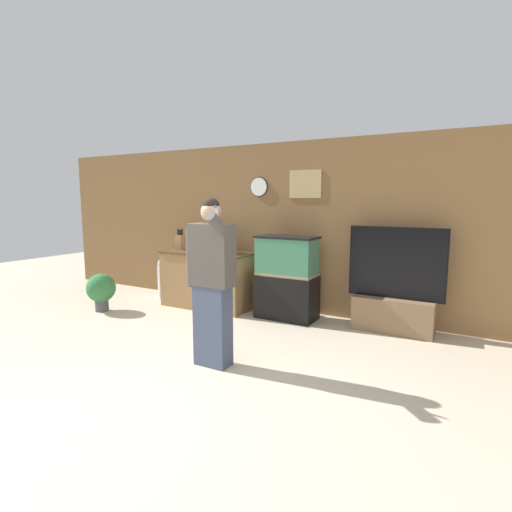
# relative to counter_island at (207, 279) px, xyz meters

# --- Properties ---
(ground_plane) EXTENTS (18.00, 18.00, 0.00)m
(ground_plane) POSITION_rel_counter_island_xyz_m (1.31, -2.63, -0.45)
(ground_plane) COLOR beige
(wall_back_paneled) EXTENTS (10.00, 0.08, 2.60)m
(wall_back_paneled) POSITION_rel_counter_island_xyz_m (1.31, 0.54, 0.85)
(wall_back_paneled) COLOR brown
(wall_back_paneled) RESTS_ON ground_plane
(counter_island) EXTENTS (1.51, 0.63, 0.91)m
(counter_island) POSITION_rel_counter_island_xyz_m (0.00, 0.00, 0.00)
(counter_island) COLOR olive
(counter_island) RESTS_ON ground_plane
(microwave) EXTENTS (0.48, 0.39, 0.30)m
(microwave) POSITION_rel_counter_island_xyz_m (0.13, 0.00, 0.60)
(microwave) COLOR silver
(microwave) RESTS_ON counter_island
(knife_block) EXTENTS (0.13, 0.11, 0.35)m
(knife_block) POSITION_rel_counter_island_xyz_m (-0.55, 0.01, 0.58)
(knife_block) COLOR olive
(knife_block) RESTS_ON counter_island
(aquarium_on_stand) EXTENTS (0.87, 0.46, 1.21)m
(aquarium_on_stand) POSITION_rel_counter_island_xyz_m (1.39, 0.07, 0.15)
(aquarium_on_stand) COLOR black
(aquarium_on_stand) RESTS_ON ground_plane
(tv_on_stand) EXTENTS (1.23, 0.40, 1.39)m
(tv_on_stand) POSITION_rel_counter_island_xyz_m (2.87, 0.24, -0.05)
(tv_on_stand) COLOR brown
(tv_on_stand) RESTS_ON ground_plane
(person_standing) EXTENTS (0.55, 0.42, 1.75)m
(person_standing) POSITION_rel_counter_island_xyz_m (1.43, -1.83, 0.46)
(person_standing) COLOR #424C66
(person_standing) RESTS_ON ground_plane
(potted_plant) EXTENTS (0.45, 0.45, 0.59)m
(potted_plant) POSITION_rel_counter_island_xyz_m (-1.29, -1.01, -0.11)
(potted_plant) COLOR #4C4C51
(potted_plant) RESTS_ON ground_plane
(trash_bin) EXTENTS (0.29, 0.29, 0.74)m
(trash_bin) POSITION_rel_counter_island_xyz_m (-1.01, 0.15, -0.07)
(trash_bin) COLOR #B7B7BC
(trash_bin) RESTS_ON ground_plane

